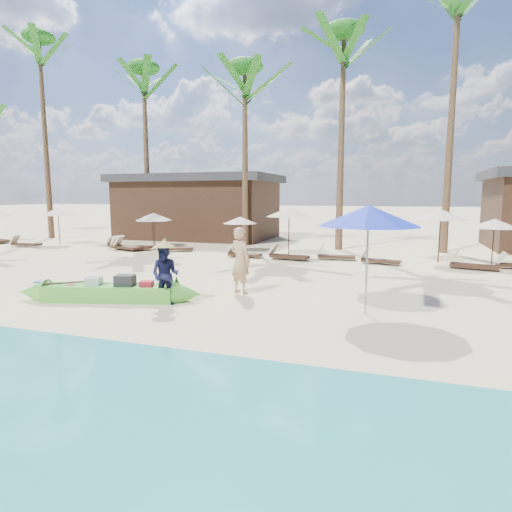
% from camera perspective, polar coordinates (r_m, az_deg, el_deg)
% --- Properties ---
extents(ground, '(240.00, 240.00, 0.00)m').
position_cam_1_polar(ground, '(11.13, -10.54, -7.09)').
color(ground, beige).
rests_on(ground, ground).
extents(wet_sand_strip, '(240.00, 4.50, 0.01)m').
position_cam_1_polar(wet_sand_strip, '(7.43, -30.43, -15.83)').
color(wet_sand_strip, tan).
rests_on(wet_sand_strip, ground).
extents(green_canoe, '(5.61, 1.89, 0.73)m').
position_cam_1_polar(green_canoe, '(12.51, -18.94, -4.56)').
color(green_canoe, '#52C03A').
rests_on(green_canoe, ground).
extents(tourist, '(0.85, 0.72, 1.97)m').
position_cam_1_polar(tourist, '(12.64, -2.11, -0.59)').
color(tourist, tan).
rests_on(tourist, ground).
extents(vendor_green, '(0.86, 0.71, 1.61)m').
position_cam_1_polar(vendor_green, '(11.57, -12.00, -2.46)').
color(vendor_green, '#15173A').
rests_on(vendor_green, ground).
extents(blue_umbrella, '(2.47, 2.47, 2.66)m').
position_cam_1_polar(blue_umbrella, '(10.58, 14.78, 5.21)').
color(blue_umbrella, '#99999E').
rests_on(blue_umbrella, ground).
extents(resort_parasol_2, '(2.10, 2.10, 2.16)m').
position_cam_1_polar(resort_parasol_2, '(28.12, -24.89, 5.36)').
color(resort_parasol_2, '#392417').
rests_on(resort_parasol_2, ground).
extents(lounger_2_left, '(1.81, 0.79, 0.59)m').
position_cam_1_polar(lounger_2_left, '(27.79, -28.46, 1.49)').
color(lounger_2_left, '#392417').
rests_on(lounger_2_left, ground).
extents(resort_parasol_3, '(1.78, 1.78, 1.84)m').
position_cam_1_polar(resort_parasol_3, '(25.02, -13.66, 4.97)').
color(resort_parasol_3, '#392417').
rests_on(resort_parasol_3, ground).
extents(lounger_3_left, '(1.70, 0.95, 0.55)m').
position_cam_1_polar(lounger_3_left, '(24.96, -17.95, 1.41)').
color(lounger_3_left, '#392417').
rests_on(lounger_3_left, ground).
extents(lounger_3_right, '(2.05, 1.15, 0.67)m').
position_cam_1_polar(lounger_3_right, '(23.90, -17.05, 1.27)').
color(lounger_3_right, '#392417').
rests_on(lounger_3_right, ground).
extents(resort_parasol_4, '(1.94, 1.94, 2.00)m').
position_cam_1_polar(resort_parasol_4, '(23.24, -13.46, 5.13)').
color(resort_parasol_4, '#392417').
rests_on(resort_parasol_4, ground).
extents(lounger_4_left, '(2.06, 0.98, 0.67)m').
position_cam_1_polar(lounger_4_left, '(23.89, -16.32, 1.30)').
color(lounger_4_left, '#392417').
rests_on(lounger_4_left, ground).
extents(lounger_4_right, '(1.84, 1.11, 0.60)m').
position_cam_1_polar(lounger_4_right, '(22.80, -10.86, 1.11)').
color(lounger_4_right, '#392417').
rests_on(lounger_4_right, ground).
extents(resort_parasol_5, '(1.77, 1.77, 1.82)m').
position_cam_1_polar(resort_parasol_5, '(22.09, -2.13, 4.79)').
color(resort_parasol_5, '#392417').
rests_on(resort_parasol_5, ground).
extents(lounger_5_left, '(1.69, 0.60, 0.56)m').
position_cam_1_polar(lounger_5_left, '(20.21, -1.80, 0.35)').
color(lounger_5_left, '#392417').
rests_on(lounger_5_left, ground).
extents(resort_parasol_6, '(2.26, 2.26, 2.33)m').
position_cam_1_polar(resort_parasol_6, '(20.94, 4.43, 5.85)').
color(resort_parasol_6, '#392417').
rests_on(resort_parasol_6, ground).
extents(lounger_6_left, '(1.93, 0.82, 0.64)m').
position_cam_1_polar(lounger_6_left, '(19.48, 4.09, 0.12)').
color(lounger_6_left, '#392417').
rests_on(lounger_6_left, ground).
extents(lounger_6_right, '(1.79, 0.64, 0.60)m').
position_cam_1_polar(lounger_6_right, '(19.77, 10.32, 0.08)').
color(lounger_6_right, '#392417').
rests_on(lounger_6_right, ground).
extents(resort_parasol_7, '(2.25, 2.25, 2.32)m').
position_cam_1_polar(resort_parasol_7, '(20.02, 23.41, 5.09)').
color(resort_parasol_7, '#392417').
rests_on(resort_parasol_7, ground).
extents(lounger_7_left, '(1.76, 0.84, 0.57)m').
position_cam_1_polar(lounger_7_left, '(18.96, 15.96, -0.45)').
color(lounger_7_left, '#392417').
rests_on(lounger_7_left, ground).
extents(lounger_7_right, '(1.90, 0.93, 0.62)m').
position_cam_1_polar(lounger_7_right, '(18.88, 26.69, -0.98)').
color(lounger_7_right, '#392417').
rests_on(lounger_7_right, ground).
extents(resort_parasol_8, '(1.90, 1.90, 1.95)m').
position_cam_1_polar(resort_parasol_8, '(20.04, 29.20, 3.80)').
color(resort_parasol_8, '#392417').
rests_on(resort_parasol_8, ground).
extents(palm_1, '(2.08, 2.08, 13.60)m').
position_cam_1_polar(palm_1, '(33.70, -26.75, 20.80)').
color(palm_1, brown).
rests_on(palm_1, ground).
extents(palm_2, '(2.08, 2.08, 11.33)m').
position_cam_1_polar(palm_2, '(29.75, -14.68, 19.97)').
color(palm_2, brown).
rests_on(palm_2, ground).
extents(palm_3, '(2.08, 2.08, 10.52)m').
position_cam_1_polar(palm_3, '(25.81, -1.49, 20.75)').
color(palm_3, brown).
rests_on(palm_3, ground).
extents(palm_4, '(2.08, 2.08, 11.70)m').
position_cam_1_polar(palm_4, '(24.49, 11.56, 23.41)').
color(palm_4, brown).
rests_on(palm_4, ground).
extents(palm_5, '(2.08, 2.08, 13.60)m').
position_cam_1_polar(palm_5, '(25.13, 25.20, 25.69)').
color(palm_5, brown).
rests_on(palm_5, ground).
extents(pavilion_west, '(10.80, 6.60, 4.30)m').
position_cam_1_polar(pavilion_west, '(29.98, -7.71, 6.60)').
color(pavilion_west, '#392417').
rests_on(pavilion_west, ground).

